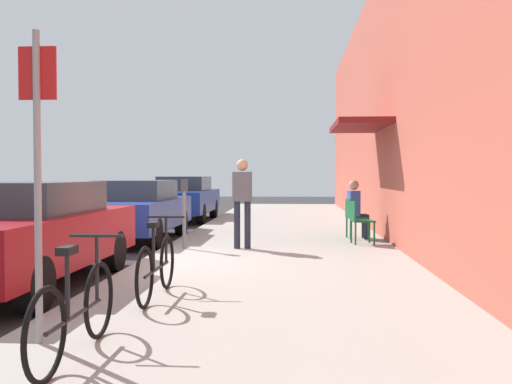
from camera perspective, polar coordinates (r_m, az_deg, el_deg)
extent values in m
plane|color=#2D2D30|center=(9.48, -11.77, -7.54)|extent=(60.00, 60.00, 0.00)
cube|color=#9E9B93|center=(11.11, 2.38, -5.82)|extent=(4.50, 32.00, 0.12)
cube|color=#BC5442|center=(11.33, 14.82, 9.94)|extent=(0.30, 32.00, 6.30)
cube|color=maroon|center=(12.63, 10.35, 6.61)|extent=(1.10, 2.80, 0.12)
cube|color=maroon|center=(8.21, -22.45, -4.43)|extent=(1.80, 4.40, 0.68)
cube|color=#333D47|center=(8.31, -22.04, -0.52)|extent=(1.48, 2.11, 0.43)
cylinder|color=black|center=(9.21, -14.19, -5.82)|extent=(0.22, 0.64, 0.64)
cylinder|color=black|center=(9.82, -23.06, -5.44)|extent=(0.22, 0.64, 0.64)
cylinder|color=black|center=(6.70, -21.49, -8.74)|extent=(0.22, 0.64, 0.64)
cube|color=navy|center=(13.20, -12.14, -2.13)|extent=(1.80, 4.40, 0.64)
cube|color=#333D47|center=(13.32, -11.97, 0.22)|extent=(1.48, 2.11, 0.44)
cylinder|color=black|center=(14.36, -7.58, -3.07)|extent=(0.22, 0.64, 0.64)
cylinder|color=black|center=(14.75, -13.63, -2.98)|extent=(0.22, 0.64, 0.64)
cylinder|color=black|center=(11.71, -10.23, -4.18)|extent=(0.22, 0.64, 0.64)
cylinder|color=black|center=(12.19, -17.49, -4.00)|extent=(0.22, 0.64, 0.64)
cube|color=navy|center=(18.84, -7.28, -0.88)|extent=(1.80, 4.40, 0.68)
cube|color=#333D47|center=(18.97, -7.20, 0.87)|extent=(1.48, 2.11, 0.46)
cylinder|color=black|center=(20.07, -4.31, -1.69)|extent=(0.22, 0.64, 0.64)
cylinder|color=black|center=(20.35, -8.73, -1.65)|extent=(0.22, 0.64, 0.64)
cylinder|color=black|center=(17.38, -5.58, -2.22)|extent=(0.22, 0.64, 0.64)
cylinder|color=black|center=(17.70, -10.65, -2.17)|extent=(0.22, 0.64, 0.64)
cylinder|color=slate|center=(10.81, -7.27, -2.80)|extent=(0.07, 0.07, 1.10)
cube|color=#383D42|center=(10.78, -7.28, 0.70)|extent=(0.12, 0.10, 0.22)
cylinder|color=gray|center=(5.02, -21.20, 0.41)|extent=(0.06, 0.06, 2.60)
cube|color=red|center=(5.10, -21.23, 11.14)|extent=(0.32, 0.02, 0.44)
torus|color=black|center=(5.11, -15.58, -10.48)|extent=(0.04, 0.66, 0.66)
torus|color=black|center=(4.16, -20.51, -13.36)|extent=(0.04, 0.66, 0.66)
cylinder|color=black|center=(4.63, -17.78, -11.78)|extent=(0.04, 1.05, 0.04)
cylinder|color=black|center=(4.44, -18.53, -9.07)|extent=(0.04, 0.04, 0.50)
cube|color=black|center=(4.40, -18.56, -5.61)|extent=(0.10, 0.20, 0.06)
cylinder|color=black|center=(5.01, -15.79, -7.46)|extent=(0.03, 0.03, 0.56)
cylinder|color=black|center=(4.98, -15.82, -4.28)|extent=(0.46, 0.03, 0.03)
torus|color=black|center=(7.09, -8.98, -7.00)|extent=(0.04, 0.66, 0.66)
torus|color=black|center=(6.09, -11.19, -8.47)|extent=(0.04, 0.66, 0.66)
cylinder|color=black|center=(6.59, -10.00, -7.68)|extent=(0.04, 1.05, 0.04)
cylinder|color=black|center=(6.41, -10.33, -5.69)|extent=(0.04, 0.04, 0.50)
cube|color=black|center=(6.38, -10.34, -3.28)|extent=(0.10, 0.20, 0.06)
cylinder|color=black|center=(7.01, -9.08, -4.80)|extent=(0.03, 0.03, 0.56)
cylinder|color=black|center=(6.98, -9.09, -2.51)|extent=(0.46, 0.03, 0.03)
cylinder|color=#14592D|center=(11.91, 11.40, -3.97)|extent=(0.04, 0.04, 0.45)
cylinder|color=#14592D|center=(11.54, 11.87, -4.15)|extent=(0.04, 0.04, 0.45)
cylinder|color=#14592D|center=(11.82, 9.61, -4.00)|extent=(0.04, 0.04, 0.45)
cylinder|color=#14592D|center=(11.45, 10.03, -4.19)|extent=(0.04, 0.04, 0.45)
cube|color=#14592D|center=(11.65, 10.73, -2.90)|extent=(0.49, 0.49, 0.03)
cube|color=#14592D|center=(11.59, 9.75, -1.91)|extent=(0.08, 0.44, 0.40)
cylinder|color=#14592D|center=(12.88, 10.82, -3.53)|extent=(0.04, 0.04, 0.45)
cylinder|color=#14592D|center=(12.51, 11.24, -3.69)|extent=(0.04, 0.04, 0.45)
cylinder|color=#14592D|center=(12.79, 9.16, -3.56)|extent=(0.04, 0.04, 0.45)
cylinder|color=#14592D|center=(12.42, 9.54, -3.72)|extent=(0.04, 0.04, 0.45)
cube|color=#14592D|center=(12.63, 10.19, -2.54)|extent=(0.49, 0.49, 0.03)
cube|color=#14592D|center=(12.57, 9.29, -1.62)|extent=(0.08, 0.44, 0.40)
cylinder|color=#232838|center=(12.79, 10.87, -3.53)|extent=(0.11, 0.11, 0.47)
cylinder|color=#232838|center=(12.74, 10.31, -2.48)|extent=(0.37, 0.18, 0.14)
cylinder|color=#232838|center=(12.59, 11.09, -3.61)|extent=(0.11, 0.11, 0.47)
cylinder|color=#232838|center=(12.54, 10.52, -2.55)|extent=(0.37, 0.18, 0.14)
cube|color=#334C99|center=(12.59, 9.85, -1.16)|extent=(0.26, 0.38, 0.56)
sphere|color=tan|center=(12.58, 9.86, 0.70)|extent=(0.22, 0.22, 0.22)
cylinder|color=#232838|center=(10.74, -1.93, -3.35)|extent=(0.12, 0.12, 0.90)
cylinder|color=#232838|center=(10.72, -0.86, -3.36)|extent=(0.12, 0.12, 0.90)
cube|color=#595960|center=(10.69, -1.40, 0.55)|extent=(0.36, 0.22, 0.56)
sphere|color=tan|center=(10.69, -1.40, 2.74)|extent=(0.22, 0.22, 0.22)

